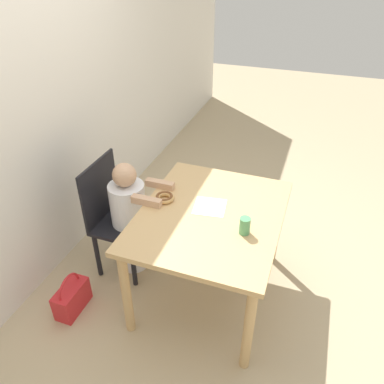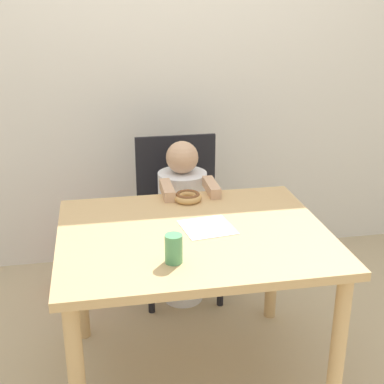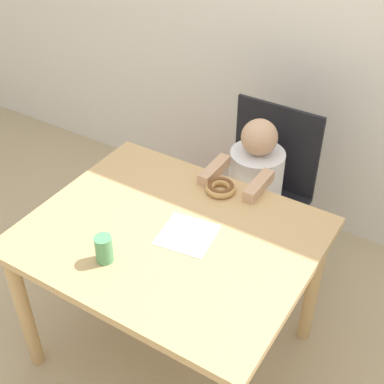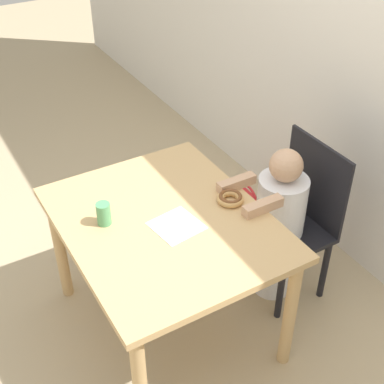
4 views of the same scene
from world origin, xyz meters
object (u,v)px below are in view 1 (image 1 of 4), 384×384
Objects in this scene: child_figure at (130,219)px; handbag at (72,298)px; cup at (245,226)px; chair at (116,215)px; donut at (164,197)px.

child_figure is 2.96× the size of handbag.
chair is at bearing 79.78° from cup.
chair is at bearing -9.35° from handbag.
cup reaches higher than donut.
donut is at bearing -94.83° from child_figure.
chair is 0.49m from donut.
chair is at bearing 86.52° from donut.
chair is 0.97× the size of child_figure.
child_figure is at bearing -20.83° from handbag.
cup is (-0.18, -0.87, 0.31)m from child_figure.
chair reaches higher than donut.
handbag is at bearing 170.65° from chair.
donut is at bearing 75.12° from cup.
child_figure is (0.00, -0.12, -0.01)m from chair.
handbag is at bearing 135.54° from donut.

